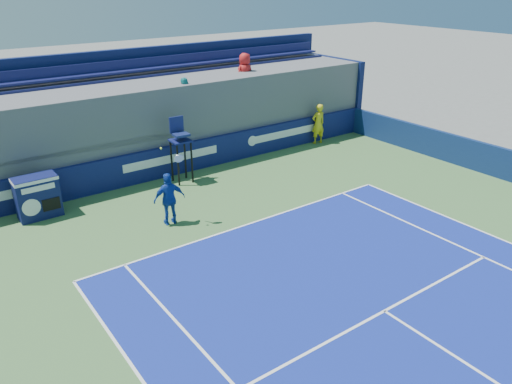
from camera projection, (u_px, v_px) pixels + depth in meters
ball_person at (318, 124)px, 22.91m from camera, size 0.72×0.52×1.85m
back_hoarding at (171, 161)px, 19.32m from camera, size 20.40×0.21×1.20m
match_clock at (37, 196)px, 15.89m from camera, size 1.33×0.74×1.40m
umpire_chair at (180, 143)px, 18.35m from camera, size 0.73×0.73×2.48m
tennis_player at (169, 199)px, 15.40m from camera, size 1.05×0.59×2.57m
stadium_seating at (146, 118)px, 20.36m from camera, size 21.00×4.05×4.40m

